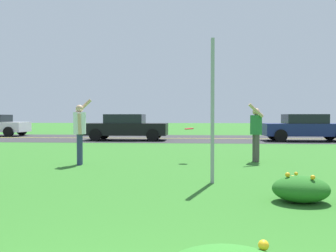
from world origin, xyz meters
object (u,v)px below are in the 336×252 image
at_px(person_thrower_white_shirt, 80,129).
at_px(car_black_center_left, 126,127).
at_px(person_catcher_green_shirt, 256,130).
at_px(car_navy_center_right, 306,127).
at_px(sign_post_near_path, 212,111).
at_px(frisbee_red, 189,129).

distance_m(person_thrower_white_shirt, car_black_center_left, 10.23).
height_order(person_catcher_green_shirt, car_navy_center_right, person_catcher_green_shirt).
xyz_separation_m(sign_post_near_path, car_black_center_left, (-4.19, 12.65, -0.70)).
distance_m(frisbee_red, car_navy_center_right, 11.19).
bearing_deg(person_catcher_green_shirt, frisbee_red, -173.94).
relative_size(person_catcher_green_shirt, car_navy_center_right, 0.38).
height_order(frisbee_red, car_black_center_left, car_black_center_left).
bearing_deg(sign_post_near_path, car_black_center_left, 108.35).
relative_size(sign_post_near_path, car_navy_center_right, 0.64).
bearing_deg(person_thrower_white_shirt, car_black_center_left, 93.82).
distance_m(sign_post_near_path, car_navy_center_right, 13.84).
distance_m(sign_post_near_path, frisbee_red, 3.36).
bearing_deg(person_catcher_green_shirt, sign_post_near_path, -112.31).
bearing_deg(car_black_center_left, person_thrower_white_shirt, -86.18).
height_order(sign_post_near_path, person_thrower_white_shirt, sign_post_near_path).
relative_size(frisbee_red, car_navy_center_right, 0.06).
bearing_deg(frisbee_red, person_catcher_green_shirt, 6.06).
distance_m(person_thrower_white_shirt, person_catcher_green_shirt, 5.05).
relative_size(person_thrower_white_shirt, frisbee_red, 6.76).
xyz_separation_m(person_thrower_white_shirt, car_black_center_left, (-0.68, 10.20, -0.25)).
bearing_deg(person_catcher_green_shirt, car_black_center_left, 121.57).
xyz_separation_m(person_thrower_white_shirt, person_catcher_green_shirt, (4.94, 1.05, -0.05)).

